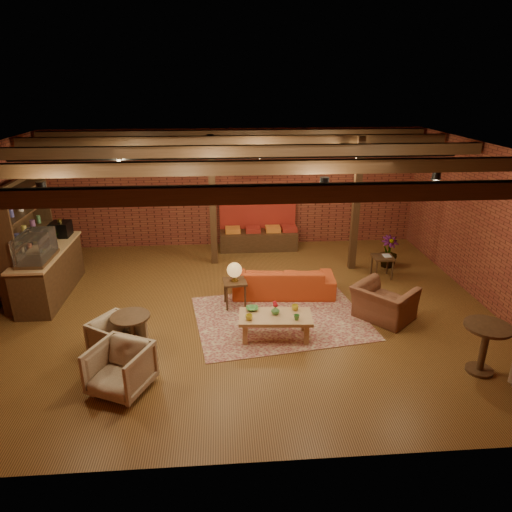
{
  "coord_description": "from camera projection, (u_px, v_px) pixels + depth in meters",
  "views": [
    {
      "loc": [
        -0.36,
        -8.29,
        4.41
      ],
      "look_at": [
        0.28,
        0.2,
        1.09
      ],
      "focal_mm": 32.0,
      "sensor_mm": 36.0,
      "label": 1
    }
  ],
  "objects": [
    {
      "name": "floor",
      "position": [
        243.0,
        309.0,
        9.33
      ],
      "size": [
        10.0,
        10.0,
        0.0
      ],
      "primitive_type": "plane",
      "color": "#3F270F",
      "rests_on": "ground"
    },
    {
      "name": "ceiling",
      "position": [
        241.0,
        151.0,
        8.17
      ],
      "size": [
        10.0,
        8.0,
        0.02
      ],
      "primitive_type": "cube",
      "color": "black",
      "rests_on": "wall_back"
    },
    {
      "name": "wall_back",
      "position": [
        235.0,
        189.0,
        12.46
      ],
      "size": [
        10.0,
        0.02,
        3.2
      ],
      "primitive_type": "cube",
      "color": "maroon",
      "rests_on": "ground"
    },
    {
      "name": "wall_front",
      "position": [
        259.0,
        351.0,
        5.03
      ],
      "size": [
        10.0,
        0.02,
        3.2
      ],
      "primitive_type": "cube",
      "color": "maroon",
      "rests_on": "ground"
    },
    {
      "name": "wall_right",
      "position": [
        492.0,
        229.0,
        9.1
      ],
      "size": [
        0.02,
        8.0,
        3.2
      ],
      "primitive_type": "cube",
      "color": "maroon",
      "rests_on": "ground"
    },
    {
      "name": "ceiling_beams",
      "position": [
        241.0,
        158.0,
        8.21
      ],
      "size": [
        9.8,
        6.4,
        0.22
      ],
      "primitive_type": null,
      "color": "black",
      "rests_on": "ceiling"
    },
    {
      "name": "ceiling_pipe",
      "position": [
        238.0,
        156.0,
        9.78
      ],
      "size": [
        9.6,
        0.12,
        0.12
      ],
      "primitive_type": "cylinder",
      "rotation": [
        0.0,
        1.57,
        0.0
      ],
      "color": "black",
      "rests_on": "ceiling"
    },
    {
      "name": "post_left",
      "position": [
        213.0,
        202.0,
        11.12
      ],
      "size": [
        0.16,
        0.16,
        3.2
      ],
      "primitive_type": "cube",
      "color": "black",
      "rests_on": "ground"
    },
    {
      "name": "post_right",
      "position": [
        356.0,
        205.0,
        10.8
      ],
      "size": [
        0.16,
        0.16,
        3.2
      ],
      "primitive_type": "cube",
      "color": "black",
      "rests_on": "ground"
    },
    {
      "name": "service_counter",
      "position": [
        48.0,
        261.0,
        9.68
      ],
      "size": [
        0.8,
        2.5,
        1.6
      ],
      "primitive_type": null,
      "color": "black",
      "rests_on": "ground"
    },
    {
      "name": "plant_counter",
      "position": [
        53.0,
        239.0,
        9.72
      ],
      "size": [
        0.35,
        0.39,
        0.3
      ],
      "primitive_type": "imported",
      "color": "#337F33",
      "rests_on": "service_counter"
    },
    {
      "name": "shelving_hutch",
      "position": [
        27.0,
        242.0,
        9.6
      ],
      "size": [
        0.52,
        2.0,
        2.4
      ],
      "primitive_type": null,
      "color": "black",
      "rests_on": "ground"
    },
    {
      "name": "banquette",
      "position": [
        258.0,
        231.0,
        12.49
      ],
      "size": [
        2.1,
        0.7,
        1.0
      ],
      "primitive_type": null,
      "color": "maroon",
      "rests_on": "ground"
    },
    {
      "name": "service_sign",
      "position": [
        260.0,
        167.0,
        11.4
      ],
      "size": [
        0.86,
        0.06,
        0.3
      ],
      "primitive_type": "cube",
      "color": "#FF4819",
      "rests_on": "ceiling"
    },
    {
      "name": "ceiling_spotlights",
      "position": [
        241.0,
        170.0,
        8.29
      ],
      "size": [
        6.4,
        4.4,
        0.28
      ],
      "primitive_type": null,
      "color": "black",
      "rests_on": "ceiling"
    },
    {
      "name": "rug",
      "position": [
        280.0,
        318.0,
        8.99
      ],
      "size": [
        3.58,
        2.94,
        0.01
      ],
      "primitive_type": "cube",
      "rotation": [
        0.0,
        0.0,
        0.15
      ],
      "color": "maroon",
      "rests_on": "floor"
    },
    {
      "name": "sofa",
      "position": [
        283.0,
        281.0,
        9.88
      ],
      "size": [
        2.24,
        1.02,
        0.64
      ],
      "primitive_type": "imported",
      "rotation": [
        0.0,
        0.0,
        3.06
      ],
      "color": "#A93917",
      "rests_on": "floor"
    },
    {
      "name": "coffee_table",
      "position": [
        275.0,
        318.0,
        8.19
      ],
      "size": [
        1.35,
        0.74,
        0.7
      ],
      "rotation": [
        0.0,
        0.0,
        -0.07
      ],
      "color": "#A86E4E",
      "rests_on": "floor"
    },
    {
      "name": "side_table_lamp",
      "position": [
        234.0,
        273.0,
        9.21
      ],
      "size": [
        0.5,
        0.5,
        0.96
      ],
      "rotation": [
        0.0,
        0.0,
        0.1
      ],
      "color": "black",
      "rests_on": "floor"
    },
    {
      "name": "round_table_left",
      "position": [
        131.0,
        327.0,
        7.74
      ],
      "size": [
        0.66,
        0.66,
        0.69
      ],
      "color": "black",
      "rests_on": "floor"
    },
    {
      "name": "armchair_a",
      "position": [
        117.0,
        336.0,
        7.66
      ],
      "size": [
        0.97,
        0.98,
        0.75
      ],
      "primitive_type": "imported",
      "rotation": [
        0.0,
        0.0,
        0.97
      ],
      "color": "beige",
      "rests_on": "floor"
    },
    {
      "name": "armchair_b",
      "position": [
        120.0,
        367.0,
        6.77
      ],
      "size": [
        1.04,
        1.02,
        0.82
      ],
      "primitive_type": "imported",
      "rotation": [
        0.0,
        0.0,
        -0.43
      ],
      "color": "beige",
      "rests_on": "floor"
    },
    {
      "name": "armchair_right",
      "position": [
        384.0,
        297.0,
        8.81
      ],
      "size": [
        1.21,
        1.25,
        0.92
      ],
      "primitive_type": "imported",
      "rotation": [
        0.0,
        0.0,
        2.29
      ],
      "color": "brown",
      "rests_on": "floor"
    },
    {
      "name": "side_table_book",
      "position": [
        383.0,
        258.0,
        10.67
      ],
      "size": [
        0.49,
        0.49,
        0.55
      ],
      "rotation": [
        0.0,
        0.0,
        -0.03
      ],
      "color": "black",
      "rests_on": "floor"
    },
    {
      "name": "round_table_right",
      "position": [
        485.0,
        341.0,
        7.16
      ],
      "size": [
        0.72,
        0.72,
        0.84
      ],
      "color": "black",
      "rests_on": "floor"
    },
    {
      "name": "plant_tall",
      "position": [
        392.0,
        221.0,
        11.04
      ],
      "size": [
        1.6,
        1.6,
        2.36
      ],
      "primitive_type": "imported",
      "rotation": [
        0.0,
        0.0,
        0.23
      ],
      "color": "#4C7F4C",
      "rests_on": "floor"
    }
  ]
}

